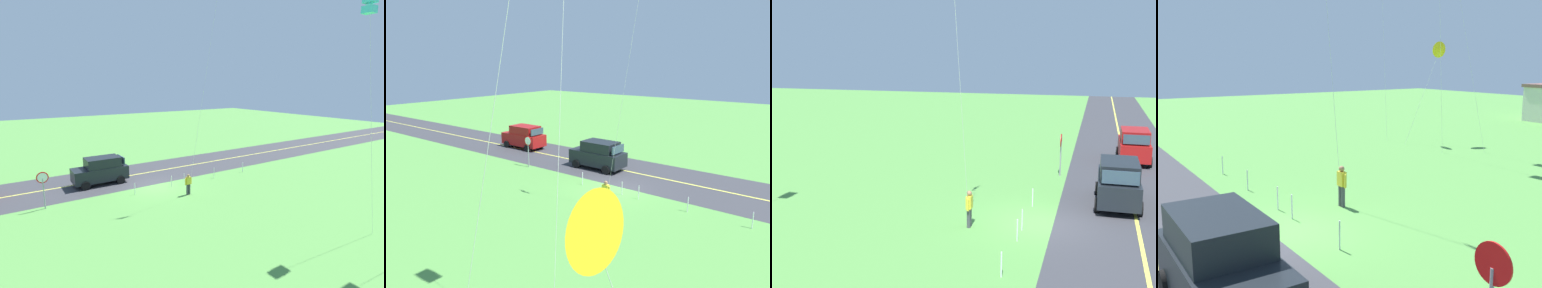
# 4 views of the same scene
# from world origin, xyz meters

# --- Properties ---
(ground_plane) EXTENTS (120.00, 120.00, 0.10)m
(ground_plane) POSITION_xyz_m (0.00, 0.00, -0.05)
(ground_plane) COLOR #549342
(car_suv_foreground) EXTENTS (4.40, 2.12, 2.24)m
(car_suv_foreground) POSITION_xyz_m (3.48, -3.23, 1.15)
(car_suv_foreground) COLOR black
(car_suv_foreground) RESTS_ON ground
(stop_sign) EXTENTS (0.76, 0.08, 2.56)m
(stop_sign) POSITION_xyz_m (8.18, -0.10, 1.80)
(stop_sign) COLOR gray
(stop_sign) RESTS_ON ground
(person_adult_near) EXTENTS (0.58, 0.22, 1.60)m
(person_adult_near) POSITION_xyz_m (-1.29, 2.93, 0.86)
(person_adult_near) COLOR #3F3F47
(person_adult_near) RESTS_ON ground
(kite_yellow_high) EXTENTS (0.49, 3.24, 6.89)m
(kite_yellow_high) POSITION_xyz_m (-9.83, 16.28, 6.31)
(kite_yellow_high) COLOR silver
(kite_yellow_high) RESTS_ON ground
(fence_post_0) EXTENTS (0.05, 0.05, 0.90)m
(fence_post_0) POSITION_xyz_m (-8.84, 0.70, 0.45)
(fence_post_0) COLOR silver
(fence_post_0) RESTS_ON ground
(fence_post_1) EXTENTS (0.05, 0.05, 0.90)m
(fence_post_1) POSITION_xyz_m (-5.42, 0.70, 0.45)
(fence_post_1) COLOR silver
(fence_post_1) RESTS_ON ground
(fence_post_2) EXTENTS (0.05, 0.05, 0.90)m
(fence_post_2) POSITION_xyz_m (-2.28, 0.70, 0.45)
(fence_post_2) COLOR silver
(fence_post_2) RESTS_ON ground
(fence_post_3) EXTENTS (0.05, 0.05, 0.90)m
(fence_post_3) POSITION_xyz_m (-1.07, 0.70, 0.45)
(fence_post_3) COLOR silver
(fence_post_3) RESTS_ON ground
(fence_post_4) EXTENTS (0.05, 0.05, 0.90)m
(fence_post_4) POSITION_xyz_m (2.10, 0.70, 0.45)
(fence_post_4) COLOR silver
(fence_post_4) RESTS_ON ground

